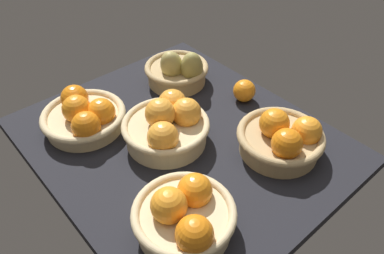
{
  "coord_description": "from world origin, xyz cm",
  "views": [
    {
      "loc": [
        -60.82,
        49.02,
        74.28
      ],
      "look_at": [
        -1.97,
        -2.28,
        7.0
      ],
      "focal_mm": 35.47,
      "sensor_mm": 36.0,
      "label": 1
    }
  ],
  "objects_px": {
    "basket_near_left": "(282,138)",
    "basket_far_right": "(84,116)",
    "basket_far_left": "(185,216)",
    "basket_near_right_pears": "(178,71)",
    "basket_center": "(168,126)",
    "loose_orange_front_gap": "(244,91)"
  },
  "relations": [
    {
      "from": "basket_near_left",
      "to": "basket_far_right",
      "type": "distance_m",
      "value": 0.55
    },
    {
      "from": "basket_far_left",
      "to": "basket_near_right_pears",
      "type": "height_order",
      "value": "basket_near_right_pears"
    },
    {
      "from": "basket_near_right_pears",
      "to": "basket_center",
      "type": "bearing_deg",
      "value": 134.64
    },
    {
      "from": "basket_far_right",
      "to": "basket_near_left",
      "type": "bearing_deg",
      "value": -141.5
    },
    {
      "from": "basket_near_left",
      "to": "loose_orange_front_gap",
      "type": "height_order",
      "value": "basket_near_left"
    },
    {
      "from": "basket_near_left",
      "to": "basket_far_left",
      "type": "height_order",
      "value": "basket_near_left"
    },
    {
      "from": "basket_center",
      "to": "loose_orange_front_gap",
      "type": "distance_m",
      "value": 0.29
    },
    {
      "from": "basket_far_right",
      "to": "basket_far_left",
      "type": "xyz_separation_m",
      "value": [
        -0.45,
        0.01,
        0.01
      ]
    },
    {
      "from": "basket_far_left",
      "to": "basket_near_right_pears",
      "type": "distance_m",
      "value": 0.57
    },
    {
      "from": "basket_far_right",
      "to": "loose_orange_front_gap",
      "type": "relative_size",
      "value": 3.43
    },
    {
      "from": "basket_near_left",
      "to": "basket_near_right_pears",
      "type": "distance_m",
      "value": 0.43
    },
    {
      "from": "basket_far_right",
      "to": "loose_orange_front_gap",
      "type": "distance_m",
      "value": 0.48
    },
    {
      "from": "basket_far_right",
      "to": "loose_orange_front_gap",
      "type": "height_order",
      "value": "basket_far_right"
    },
    {
      "from": "basket_far_right",
      "to": "basket_near_right_pears",
      "type": "bearing_deg",
      "value": -89.9
    },
    {
      "from": "basket_near_right_pears",
      "to": "basket_far_right",
      "type": "bearing_deg",
      "value": 90.1
    },
    {
      "from": "basket_near_left",
      "to": "basket_center",
      "type": "bearing_deg",
      "value": 40.47
    },
    {
      "from": "basket_far_left",
      "to": "basket_far_right",
      "type": "bearing_deg",
      "value": -1.07
    },
    {
      "from": "basket_near_left",
      "to": "basket_far_right",
      "type": "height_order",
      "value": "basket_near_left"
    },
    {
      "from": "basket_far_left",
      "to": "basket_center",
      "type": "bearing_deg",
      "value": -31.3
    },
    {
      "from": "basket_far_right",
      "to": "basket_far_left",
      "type": "relative_size",
      "value": 1.06
    },
    {
      "from": "basket_near_right_pears",
      "to": "basket_center",
      "type": "xyz_separation_m",
      "value": [
        -0.2,
        0.2,
        0.01
      ]
    },
    {
      "from": "basket_far_right",
      "to": "loose_orange_front_gap",
      "type": "bearing_deg",
      "value": -115.11
    }
  ]
}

